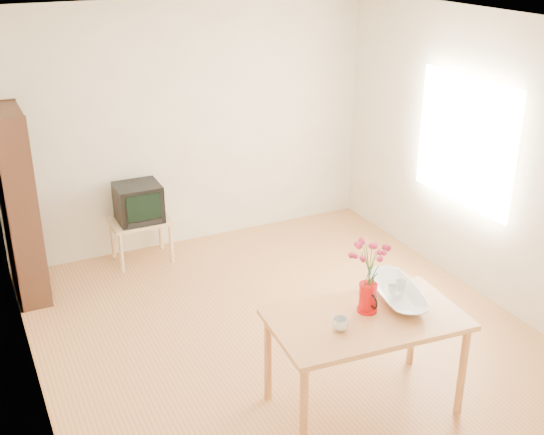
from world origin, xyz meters
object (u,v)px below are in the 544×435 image
table (366,328)px  pitcher (367,299)px  mug (340,324)px  television (138,202)px  bowl (399,271)px

table → pitcher: bearing=61.7°
table → mug: (-0.25, -0.06, 0.13)m
television → pitcher: bearing=-73.6°
mug → television: size_ratio=0.25×
table → pitcher: (0.04, 0.07, 0.19)m
table → television: bearing=109.1°
mug → bowl: (0.60, 0.20, 0.17)m
mug → television: 3.12m
mug → television: bearing=-102.2°
bowl → television: (-1.13, 2.88, -0.31)m
television → mug: bearing=-79.5°
table → television: television is taller
table → bowl: size_ratio=3.03×
table → bowl: bearing=25.9°
mug → bowl: bearing=176.2°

